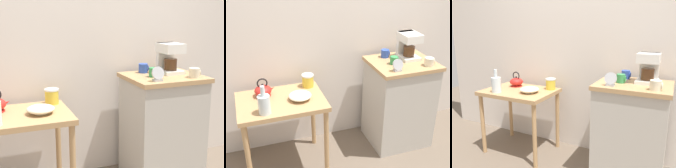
% 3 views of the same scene
% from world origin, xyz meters
% --- Properties ---
extents(back_wall, '(4.40, 0.10, 2.80)m').
position_xyz_m(back_wall, '(0.10, 0.44, 1.40)').
color(back_wall, silver).
rests_on(back_wall, ground_plane).
extents(wooden_table, '(0.77, 0.56, 0.72)m').
position_xyz_m(wooden_table, '(-0.67, 0.03, 0.62)').
color(wooden_table, tan).
rests_on(wooden_table, ground_plane).
extents(kitchen_counter, '(0.63, 0.55, 0.92)m').
position_xyz_m(kitchen_counter, '(0.55, 0.06, 0.46)').
color(kitchen_counter, '#BCB7AD').
rests_on(kitchen_counter, ground_plane).
extents(bowl_stoneware, '(0.20, 0.20, 0.06)m').
position_xyz_m(bowl_stoneware, '(-0.50, -0.01, 0.76)').
color(bowl_stoneware, beige).
rests_on(bowl_stoneware, wooden_table).
extents(canister_enamel, '(0.11, 0.11, 0.12)m').
position_xyz_m(canister_enamel, '(-0.37, 0.21, 0.78)').
color(canister_enamel, gold).
rests_on(canister_enamel, wooden_table).
extents(coffee_maker, '(0.18, 0.22, 0.26)m').
position_xyz_m(coffee_maker, '(0.65, 0.15, 1.06)').
color(coffee_maker, white).
rests_on(coffee_maker, kitchen_counter).
extents(mug_tall_green, '(0.08, 0.07, 0.08)m').
position_xyz_m(mug_tall_green, '(0.44, 0.03, 0.96)').
color(mug_tall_green, '#338C4C').
rests_on(mug_tall_green, kitchen_counter).
extents(mug_blue, '(0.09, 0.08, 0.08)m').
position_xyz_m(mug_blue, '(0.44, 0.23, 0.96)').
color(mug_blue, '#2D4CAD').
rests_on(mug_blue, kitchen_counter).
extents(mug_small_cream, '(0.09, 0.09, 0.08)m').
position_xyz_m(mug_small_cream, '(0.74, -0.11, 0.96)').
color(mug_small_cream, beige).
rests_on(mug_small_cream, kitchen_counter).
extents(table_clock, '(0.10, 0.05, 0.11)m').
position_xyz_m(table_clock, '(0.39, -0.13, 0.97)').
color(table_clock, '#B2B5BA').
rests_on(table_clock, kitchen_counter).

